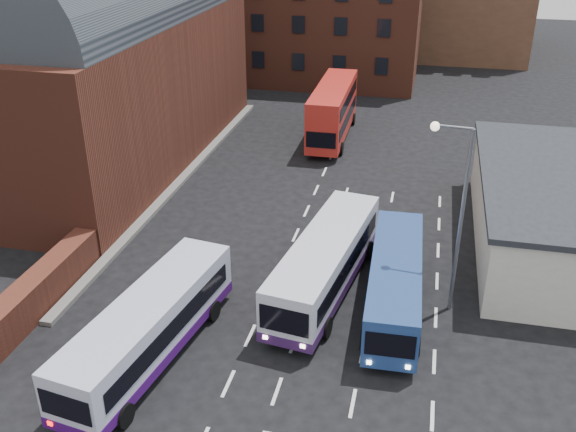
% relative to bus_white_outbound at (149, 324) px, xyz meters
% --- Properties ---
extents(ground, '(180.00, 180.00, 0.00)m').
position_rel_bus_white_outbound_xyz_m(ground, '(3.61, -0.07, -1.69)').
color(ground, black).
extents(railway_station, '(12.00, 28.00, 16.00)m').
position_rel_bus_white_outbound_xyz_m(railway_station, '(-11.89, 20.93, 5.95)').
color(railway_station, '#602B1E').
rests_on(railway_station, ground).
extents(forecourt_wall, '(1.20, 10.00, 1.80)m').
position_rel_bus_white_outbound_xyz_m(forecourt_wall, '(-6.59, 1.93, -0.79)').
color(forecourt_wall, '#602B1E').
rests_on(forecourt_wall, ground).
extents(cream_building, '(10.40, 16.40, 4.25)m').
position_rel_bus_white_outbound_xyz_m(cream_building, '(18.61, 13.93, 0.47)').
color(cream_building, beige).
rests_on(cream_building, ground).
extents(brick_terrace, '(22.00, 10.00, 11.00)m').
position_rel_bus_white_outbound_xyz_m(brick_terrace, '(-2.39, 45.93, 3.81)').
color(brick_terrace, brown).
rests_on(brick_terrace, ground).
extents(bus_white_outbound, '(3.91, 10.72, 2.86)m').
position_rel_bus_white_outbound_xyz_m(bus_white_outbound, '(0.00, 0.00, 0.00)').
color(bus_white_outbound, silver).
rests_on(bus_white_outbound, ground).
extents(bus_white_inbound, '(4.01, 11.07, 2.95)m').
position_rel_bus_white_outbound_xyz_m(bus_white_inbound, '(6.21, 6.58, 0.06)').
color(bus_white_inbound, silver).
rests_on(bus_white_inbound, ground).
extents(bus_blue, '(2.76, 9.98, 2.70)m').
position_rel_bus_white_outbound_xyz_m(bus_blue, '(9.61, 5.75, -0.09)').
color(bus_blue, navy).
rests_on(bus_blue, ground).
extents(bus_red_double, '(2.78, 10.77, 4.30)m').
position_rel_bus_white_outbound_xyz_m(bus_red_double, '(3.01, 28.45, 0.60)').
color(bus_red_double, red).
rests_on(bus_red_double, ground).
extents(street_lamp, '(1.83, 0.44, 9.02)m').
position_rel_bus_white_outbound_xyz_m(street_lamp, '(11.90, 6.46, 3.75)').
color(street_lamp, slate).
rests_on(street_lamp, ground).
extents(pedestrian_red, '(0.77, 0.70, 1.76)m').
position_rel_bus_white_outbound_xyz_m(pedestrian_red, '(-1.93, -3.26, -0.81)').
color(pedestrian_red, '#780F04').
rests_on(pedestrian_red, ground).
extents(pedestrian_beige, '(0.88, 0.78, 1.51)m').
position_rel_bus_white_outbound_xyz_m(pedestrian_beige, '(-1.80, -2.20, -0.93)').
color(pedestrian_beige, '#CAB38E').
rests_on(pedestrian_beige, ground).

